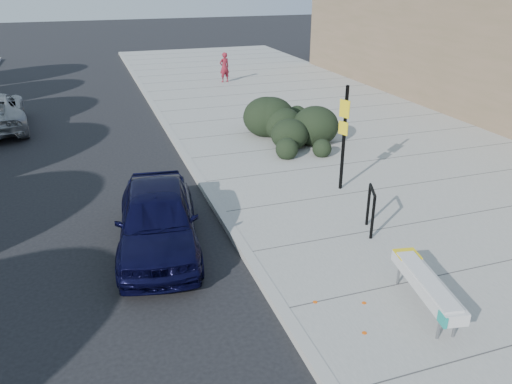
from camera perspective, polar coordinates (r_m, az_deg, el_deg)
The scene contains 9 objects.
ground at distance 10.44m, azimuth -0.99°, elevation -7.64°, with size 120.00×120.00×0.00m, color black.
sidewalk_near at distance 16.73m, azimuth 12.10°, elevation 4.53°, with size 11.20×50.00×0.15m, color gray.
curb_near at distance 14.77m, azimuth -7.01°, elevation 2.32°, with size 0.22×50.00×0.17m, color #9E9E99.
bench at distance 9.01m, azimuth 18.91°, elevation -9.96°, with size 0.78×2.06×0.61m.
bike_rack at distance 11.18m, azimuth 13.01°, elevation -1.57°, with size 0.31×0.66×1.03m.
sign_post at distance 13.00m, azimuth 10.01°, elevation 6.72°, with size 0.16×0.31×2.76m.
hedge at distance 17.24m, azimuth 4.23°, elevation 8.45°, with size 2.01×4.02×1.51m, color black.
sedan_navy at distance 10.71m, azimuth -11.18°, elevation -2.99°, with size 1.65×4.11×1.40m, color black.
pedestrian at distance 26.88m, azimuth -3.64°, elevation 14.04°, with size 0.56×0.36×1.52m, color maroon.
Camera 1 is at (-2.72, -8.49, 5.44)m, focal length 35.00 mm.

